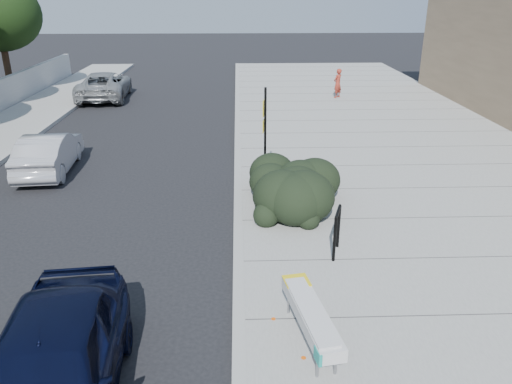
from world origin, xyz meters
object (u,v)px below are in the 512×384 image
Objects in this scene: wagon_silver at (49,152)px; pedestrian at (338,83)px; suv_silver at (104,85)px; sign_post at (265,130)px; sedan_navy at (51,371)px; bench at (311,315)px; bike_rack at (337,228)px.

pedestrian is at bearing -141.18° from wagon_silver.
suv_silver is at bearing -48.93° from pedestrian.
sign_post is 0.55× the size of suv_silver.
sedan_navy is 1.15× the size of wagon_silver.
wagon_silver is 2.57× the size of pedestrian.
suv_silver is at bearing 96.51° from sedan_navy.
suv_silver reaches higher than wagon_silver.
sedan_navy is at bearing 97.83° from suv_silver.
sign_post is (-0.37, 7.21, 1.08)m from bench.
suv_silver is 3.43× the size of pedestrian.
suv_silver reaches higher than bench.
sedan_navy reaches higher than bench.
bike_rack is at bearing 34.43° from pedestrian.
suv_silver is (-8.19, 20.31, 0.06)m from bench.
wagon_silver is 11.54m from suv_silver.
pedestrian reaches higher than bike_rack.
sedan_navy is 10.65m from wagon_silver.
sedan_navy is (-4.60, -4.10, -0.01)m from bike_rack.
bike_rack is (0.95, 2.86, 0.12)m from bench.
pedestrian is (11.24, 10.62, 0.26)m from wagon_silver.
sign_post is 9.11m from sedan_navy.
suv_silver is (-1.04, 11.50, 0.08)m from wagon_silver.
bench is at bearing 124.49° from wagon_silver.
suv_silver is (-7.83, 13.11, -1.01)m from sign_post.
bench is at bearing -80.01° from sign_post.
pedestrian reaches higher than sedan_navy.
wagon_silver is (-8.10, 5.96, -0.13)m from bike_rack.
suv_silver reaches higher than bike_rack.
bench is 1.44× the size of pedestrian.
sign_post is 0.73× the size of wagon_silver.
bench is 2.10× the size of bike_rack.
wagon_silver is at bearing 119.20° from bench.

